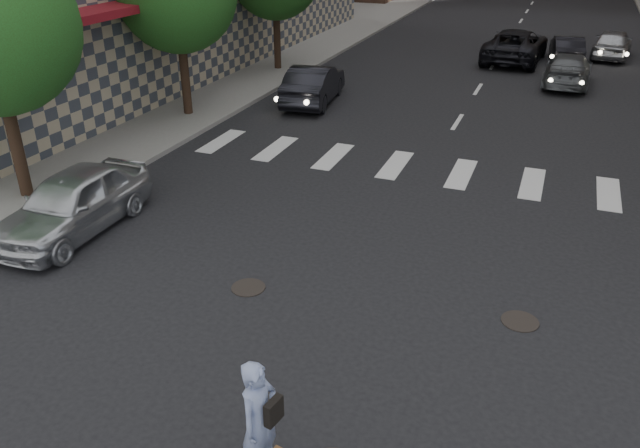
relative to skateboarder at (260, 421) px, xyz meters
The scene contains 11 objects.
ground 3.18m from the skateboarder, 97.02° to the left, with size 160.00×160.00×0.00m, color black.
sidewalk_left 27.39m from the skateboarder, 122.89° to the left, with size 13.00×80.00×0.15m, color gray.
manhole_b 4.91m from the skateboarder, 119.48° to the left, with size 0.70×0.70×0.02m, color black.
manhole_c 5.87m from the skateboarder, 59.56° to the left, with size 0.70×0.70×0.02m, color black.
skateboarder is the anchor object (origin of this frame).
silver_sedan 8.90m from the skateboarder, 145.90° to the left, with size 1.77×4.40×1.50m, color silver.
traffic_car_a 18.53m from the skateboarder, 109.60° to the left, with size 1.60×4.58×1.51m, color black.
traffic_car_b 24.36m from the skateboarder, 82.63° to the left, with size 1.91×4.71×1.37m, color #525559.
traffic_car_c 28.27m from the skateboarder, 89.02° to the left, with size 2.67×5.78×1.61m, color black.
traffic_car_d 31.41m from the skateboarder, 80.65° to the left, with size 1.74×4.32×1.47m, color #A5A7AC.
traffic_car_e 29.27m from the skateboarder, 84.25° to the left, with size 1.38×3.97×1.31m, color black.
Camera 1 is at (3.28, -8.34, 6.91)m, focal length 35.00 mm.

